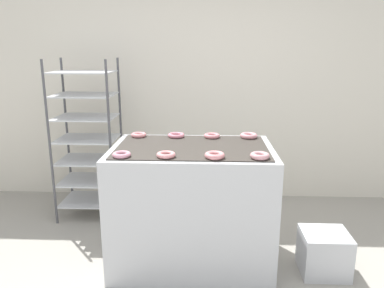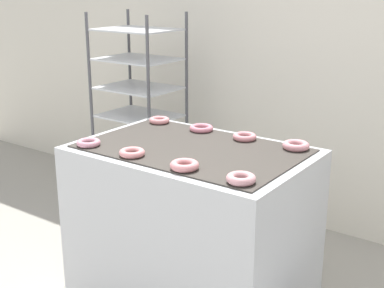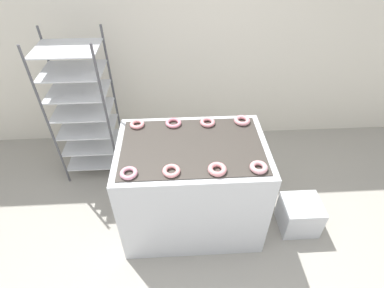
{
  "view_description": "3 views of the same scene",
  "coord_description": "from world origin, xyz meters",
  "px_view_note": "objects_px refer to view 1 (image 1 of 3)",
  "views": [
    {
      "loc": [
        0.12,
        -2.15,
        1.75
      ],
      "look_at": [
        0.0,
        0.67,
        1.01
      ],
      "focal_mm": 35.0,
      "sensor_mm": 36.0,
      "label": 1
    },
    {
      "loc": [
        1.62,
        -1.6,
        1.87
      ],
      "look_at": [
        0.0,
        0.67,
        1.01
      ],
      "focal_mm": 50.0,
      "sensor_mm": 36.0,
      "label": 2
    },
    {
      "loc": [
        -0.11,
        -1.21,
        2.6
      ],
      "look_at": [
        0.0,
        0.67,
        1.01
      ],
      "focal_mm": 28.0,
      "sensor_mm": 36.0,
      "label": 3
    }
  ],
  "objects_px": {
    "fryer_machine": "(192,205)",
    "donut_far_midleft": "(176,135)",
    "donut_far_midright": "(212,136)",
    "donut_near_midright": "(215,155)",
    "donut_near_left": "(122,155)",
    "donut_far_right": "(249,136)",
    "donut_near_right": "(260,156)",
    "baking_rack_cart": "(87,139)",
    "glaze_bin": "(324,253)",
    "donut_far_left": "(139,135)",
    "donut_near_midleft": "(166,155)"
  },
  "relations": [
    {
      "from": "fryer_machine",
      "to": "donut_far_midleft",
      "type": "height_order",
      "value": "donut_far_midleft"
    },
    {
      "from": "fryer_machine",
      "to": "donut_far_midright",
      "type": "xyz_separation_m",
      "value": [
        0.16,
        0.3,
        0.51
      ]
    },
    {
      "from": "donut_near_midright",
      "to": "donut_near_left",
      "type": "bearing_deg",
      "value": 179.97
    },
    {
      "from": "donut_near_midright",
      "to": "donut_far_right",
      "type": "bearing_deg",
      "value": 63.77
    },
    {
      "from": "donut_far_midleft",
      "to": "donut_far_midright",
      "type": "height_order",
      "value": "donut_far_midright"
    },
    {
      "from": "donut_near_midright",
      "to": "donut_near_right",
      "type": "xyz_separation_m",
      "value": [
        0.32,
        0.0,
        0.0
      ]
    },
    {
      "from": "donut_near_midright",
      "to": "baking_rack_cart",
      "type": "bearing_deg",
      "value": 138.38
    },
    {
      "from": "donut_near_midright",
      "to": "donut_far_right",
      "type": "height_order",
      "value": "same"
    },
    {
      "from": "donut_near_left",
      "to": "donut_far_midleft",
      "type": "distance_m",
      "value": 0.7
    },
    {
      "from": "donut_far_midleft",
      "to": "baking_rack_cart",
      "type": "bearing_deg",
      "value": 151.25
    },
    {
      "from": "donut_near_midright",
      "to": "donut_far_midleft",
      "type": "height_order",
      "value": "donut_near_midright"
    },
    {
      "from": "donut_far_right",
      "to": "donut_near_midright",
      "type": "bearing_deg",
      "value": -116.23
    },
    {
      "from": "fryer_machine",
      "to": "donut_near_left",
      "type": "height_order",
      "value": "donut_near_left"
    },
    {
      "from": "fryer_machine",
      "to": "glaze_bin",
      "type": "bearing_deg",
      "value": -7.97
    },
    {
      "from": "donut_far_right",
      "to": "baking_rack_cart",
      "type": "bearing_deg",
      "value": 161.59
    },
    {
      "from": "fryer_machine",
      "to": "donut_far_left",
      "type": "bearing_deg",
      "value": 147.26
    },
    {
      "from": "baking_rack_cart",
      "to": "donut_far_midleft",
      "type": "distance_m",
      "value": 1.11
    },
    {
      "from": "donut_far_right",
      "to": "glaze_bin",
      "type": "bearing_deg",
      "value": -38.27
    },
    {
      "from": "donut_near_midleft",
      "to": "donut_near_midright",
      "type": "relative_size",
      "value": 0.95
    },
    {
      "from": "donut_far_midleft",
      "to": "donut_far_midright",
      "type": "bearing_deg",
      "value": -1.73
    },
    {
      "from": "donut_near_midright",
      "to": "donut_far_midright",
      "type": "xyz_separation_m",
      "value": [
        -0.01,
        0.6,
        -0.0
      ]
    },
    {
      "from": "donut_near_midright",
      "to": "donut_far_left",
      "type": "height_order",
      "value": "donut_near_midright"
    },
    {
      "from": "donut_near_left",
      "to": "donut_far_midleft",
      "type": "height_order",
      "value": "same"
    },
    {
      "from": "baking_rack_cart",
      "to": "donut_near_midright",
      "type": "relative_size",
      "value": 11.47
    },
    {
      "from": "donut_far_left",
      "to": "glaze_bin",
      "type": "bearing_deg",
      "value": -16.54
    },
    {
      "from": "glaze_bin",
      "to": "donut_near_midleft",
      "type": "xyz_separation_m",
      "value": [
        -1.22,
        -0.15,
        0.83
      ]
    },
    {
      "from": "donut_near_left",
      "to": "donut_far_midleft",
      "type": "bearing_deg",
      "value": 61.22
    },
    {
      "from": "fryer_machine",
      "to": "donut_far_midright",
      "type": "height_order",
      "value": "donut_far_midright"
    },
    {
      "from": "baking_rack_cart",
      "to": "donut_near_left",
      "type": "distance_m",
      "value": 1.31
    },
    {
      "from": "fryer_machine",
      "to": "baking_rack_cart",
      "type": "height_order",
      "value": "baking_rack_cart"
    },
    {
      "from": "donut_far_midleft",
      "to": "donut_near_midleft",
      "type": "bearing_deg",
      "value": -91.9
    },
    {
      "from": "donut_near_left",
      "to": "donut_near_midright",
      "type": "bearing_deg",
      "value": -0.03
    },
    {
      "from": "glaze_bin",
      "to": "donut_near_midright",
      "type": "distance_m",
      "value": 1.22
    },
    {
      "from": "donut_near_midright",
      "to": "donut_far_right",
      "type": "xyz_separation_m",
      "value": [
        0.3,
        0.61,
        -0.0
      ]
    },
    {
      "from": "glaze_bin",
      "to": "donut_near_right",
      "type": "xyz_separation_m",
      "value": [
        -0.56,
        -0.15,
        0.84
      ]
    },
    {
      "from": "baking_rack_cart",
      "to": "donut_far_left",
      "type": "xyz_separation_m",
      "value": [
        0.63,
        -0.53,
        0.17
      ]
    },
    {
      "from": "glaze_bin",
      "to": "donut_far_midleft",
      "type": "relative_size",
      "value": 2.52
    },
    {
      "from": "baking_rack_cart",
      "to": "donut_near_right",
      "type": "xyz_separation_m",
      "value": [
        1.6,
        -1.14,
        0.18
      ]
    },
    {
      "from": "donut_near_left",
      "to": "donut_near_midright",
      "type": "relative_size",
      "value": 0.93
    },
    {
      "from": "donut_far_midleft",
      "to": "donut_far_right",
      "type": "height_order",
      "value": "donut_far_right"
    },
    {
      "from": "donut_far_midright",
      "to": "fryer_machine",
      "type": "bearing_deg",
      "value": -117.76
    },
    {
      "from": "glaze_bin",
      "to": "donut_far_right",
      "type": "bearing_deg",
      "value": 141.73
    },
    {
      "from": "donut_near_right",
      "to": "donut_near_midright",
      "type": "bearing_deg",
      "value": -179.46
    },
    {
      "from": "donut_near_left",
      "to": "donut_far_midright",
      "type": "bearing_deg",
      "value": 43.07
    },
    {
      "from": "baking_rack_cart",
      "to": "glaze_bin",
      "type": "distance_m",
      "value": 2.46
    },
    {
      "from": "fryer_machine",
      "to": "donut_far_left",
      "type": "relative_size",
      "value": 9.75
    },
    {
      "from": "baking_rack_cart",
      "to": "donut_near_midleft",
      "type": "height_order",
      "value": "baking_rack_cart"
    },
    {
      "from": "donut_near_midleft",
      "to": "donut_far_left",
      "type": "relative_size",
      "value": 1.04
    },
    {
      "from": "donut_near_right",
      "to": "donut_near_left",
      "type": "bearing_deg",
      "value": -179.85
    },
    {
      "from": "donut_near_midleft",
      "to": "donut_far_right",
      "type": "height_order",
      "value": "donut_far_right"
    }
  ]
}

